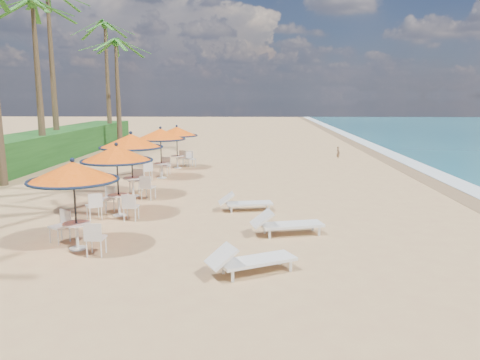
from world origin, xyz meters
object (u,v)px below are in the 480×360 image
(station_1, at_px, (116,163))
(station_2, at_px, (132,147))
(station_4, at_px, (178,136))
(lounger_near, at_px, (249,259))
(lounger_mid, at_px, (285,223))
(station_0, at_px, (73,180))
(lounger_far, at_px, (244,202))
(station_3, at_px, (160,139))

(station_1, relative_size, station_2, 0.95)
(station_4, xyz_separation_m, lounger_near, (4.29, -15.99, -1.44))
(station_1, height_order, lounger_mid, station_1)
(station_4, relative_size, lounger_near, 1.13)
(lounger_mid, bearing_deg, lounger_near, -121.65)
(lounger_mid, bearing_deg, station_0, -179.22)
(station_1, xyz_separation_m, lounger_far, (4.28, 0.85, -1.52))
(station_4, relative_size, lounger_far, 1.23)
(lounger_near, bearing_deg, station_1, 104.54)
(station_1, xyz_separation_m, station_4, (0.29, 10.84, -0.05))
(station_0, height_order, lounger_near, station_0)
(lounger_near, distance_m, lounger_far, 6.01)
(station_3, bearing_deg, station_4, 83.99)
(station_4, relative_size, lounger_mid, 1.10)
(station_1, height_order, lounger_near, station_1)
(station_1, bearing_deg, station_0, -90.74)
(station_2, height_order, lounger_near, station_2)
(station_4, bearing_deg, lounger_near, -74.98)
(lounger_far, bearing_deg, station_3, 112.02)
(station_3, distance_m, station_4, 3.35)
(station_2, height_order, lounger_far, station_2)
(lounger_mid, bearing_deg, lounger_far, 100.22)
(station_2, distance_m, lounger_far, 5.39)
(station_0, distance_m, station_4, 14.35)
(station_0, relative_size, lounger_mid, 1.11)
(station_2, distance_m, lounger_mid, 8.01)
(station_0, relative_size, station_3, 0.96)
(lounger_near, bearing_deg, station_4, 77.88)
(station_0, distance_m, lounger_near, 5.14)
(station_2, relative_size, lounger_mid, 1.19)
(station_3, bearing_deg, station_0, -89.94)
(station_2, bearing_deg, station_1, -85.11)
(station_1, xyz_separation_m, lounger_near, (4.58, -5.15, -1.49))
(station_0, distance_m, station_2, 6.68)
(station_3, xyz_separation_m, lounger_mid, (5.63, -9.55, -1.60))
(station_1, bearing_deg, lounger_near, -48.33)
(station_0, distance_m, station_3, 11.03)
(station_3, relative_size, station_4, 1.05)
(station_2, bearing_deg, lounger_far, -26.95)
(station_0, relative_size, station_4, 1.01)
(station_2, xyz_separation_m, station_4, (0.56, 7.67, -0.24))
(station_1, xyz_separation_m, station_3, (-0.06, 7.52, 0.12))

